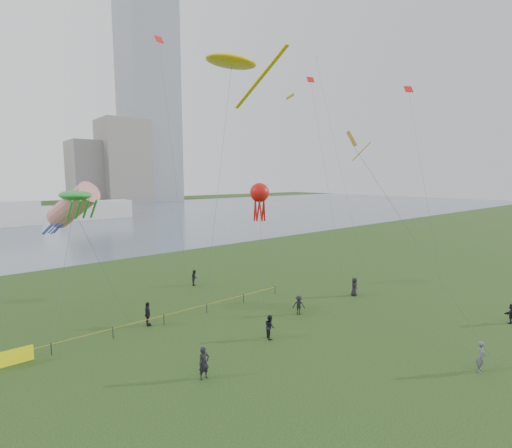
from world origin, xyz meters
TOP-DOWN VIEW (x-y plane):
  - ground_plane at (0.00, 0.00)m, footprint 400.00×400.00m
  - lake at (0.00, 100.00)m, footprint 400.00×120.00m
  - tower at (62.00, 168.00)m, footprint 24.00×24.00m
  - building_mid at (46.00, 162.00)m, footprint 20.00×20.00m
  - building_low at (32.00, 168.00)m, footprint 16.00×18.00m
  - pavilion_right at (14.00, 98.00)m, footprint 18.00×7.00m
  - fence at (-12.10, 14.26)m, footprint 24.07×0.07m
  - kite_flyer at (5.44, -4.60)m, footprint 0.78×0.60m
  - spectator_a at (-1.19, 7.00)m, footprint 0.95×1.04m
  - spectator_b at (3.86, 8.94)m, footprint 1.19×1.17m
  - spectator_c at (-7.05, 14.84)m, footprint 0.70×1.20m
  - spectator_d at (11.77, 8.97)m, footprint 0.99×0.76m
  - spectator_e at (15.59, -3.31)m, footprint 1.54×0.71m
  - spectator_f at (-7.77, 5.38)m, footprint 0.69×0.46m
  - spectator_g at (1.47, 22.17)m, footprint 0.97×1.03m
  - kite_stingray at (3.61, 17.91)m, footprint 10.18×10.21m
  - kite_windsock at (-10.78, 19.88)m, footprint 5.46×5.15m
  - kite_creature at (-10.83, 18.79)m, footprint 4.25×6.03m
  - kite_octopus at (5.93, 16.56)m, footprint 5.64×7.09m
  - kite_delta at (5.64, 4.68)m, footprint 2.07×11.05m
  - small_kites at (-0.42, 18.68)m, footprint 42.57×17.53m

SIDE VIEW (x-z plane):
  - ground_plane at x=0.00m, z-range 0.00..0.00m
  - lake at x=0.00m, z-range -0.02..0.06m
  - fence at x=-12.10m, z-range 0.03..1.08m
  - spectator_e at x=15.59m, z-range 0.00..1.60m
  - spectator_b at x=3.86m, z-range 0.00..1.64m
  - spectator_g at x=1.47m, z-range 0.00..1.69m
  - spectator_a at x=-1.19m, z-range 0.00..1.74m
  - spectator_d at x=11.77m, z-range 0.00..1.81m
  - kite_flyer at x=5.44m, z-range 0.00..1.90m
  - spectator_f at x=-7.77m, z-range 0.00..1.90m
  - spectator_c at x=-7.05m, z-range 0.00..1.92m
  - pavilion_right at x=14.00m, z-range 0.00..5.00m
  - kite_windsock at x=-10.78m, z-range 3.73..15.08m
  - kite_octopus at x=5.93m, z-range 4.46..15.55m
  - kite_creature at x=-10.83m, z-range 4.90..15.56m
  - kite_delta at x=5.64m, z-range 6.14..21.26m
  - building_low at x=32.00m, z-range 0.00..28.00m
  - building_mid at x=46.00m, z-range 0.00..38.00m
  - kite_stingray at x=3.61m, z-range 11.05..34.14m
  - small_kites at x=-0.42m, z-range 20.63..26.95m
  - tower at x=62.00m, z-range 0.00..120.00m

